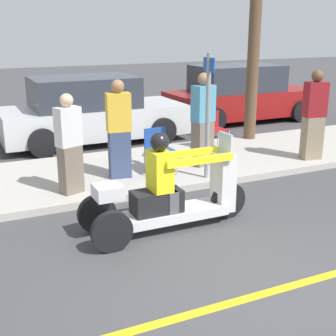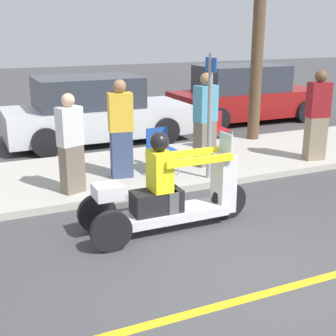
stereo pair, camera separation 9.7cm
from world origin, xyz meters
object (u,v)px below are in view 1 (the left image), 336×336
object	(u,v)px
motorcycle_trike	(169,196)
spectator_end_of_line	(69,146)
folding_chair_set_back	(158,146)
spectator_far_back	(203,122)
folding_chair_curbside	(213,126)
spectator_by_tree	(119,131)
tree_trunk	(253,63)
spectator_near_curb	(314,117)
parked_car_lot_right	(91,112)
parked_car_lot_left	(241,95)
street_sign	(208,112)

from	to	relation	value
motorcycle_trike	spectator_end_of_line	distance (m)	2.02
spectator_end_of_line	folding_chair_set_back	xyz separation A→B (m)	(1.75, 0.44, -0.28)
spectator_far_back	folding_chair_curbside	bearing A→B (deg)	50.87
spectator_by_tree	tree_trunk	size ratio (longest dim) A/B	0.49
spectator_far_back	tree_trunk	distance (m)	2.80
spectator_near_curb	folding_chair_curbside	world-z (taller)	spectator_near_curb
folding_chair_set_back	folding_chair_curbside	bearing A→B (deg)	30.78
spectator_near_curb	spectator_by_tree	distance (m)	4.00
parked_car_lot_right	parked_car_lot_left	xyz separation A→B (m)	(4.78, 0.68, 0.03)
spectator_by_tree	folding_chair_curbside	xyz separation A→B (m)	(2.55, 1.07, -0.34)
spectator_end_of_line	street_sign	distance (m)	2.44
motorcycle_trike	spectator_by_tree	size ratio (longest dim) A/B	1.40
parked_car_lot_right	street_sign	size ratio (longest dim) A/B	2.01
folding_chair_curbside	parked_car_lot_right	bearing A→B (deg)	133.37
spectator_near_curb	folding_chair_curbside	size ratio (longest dim) A/B	2.20
spectator_near_curb	tree_trunk	world-z (taller)	tree_trunk
motorcycle_trike	parked_car_lot_right	size ratio (longest dim) A/B	0.56
parked_car_lot_left	tree_trunk	world-z (taller)	tree_trunk
motorcycle_trike	folding_chair_set_back	size ratio (longest dim) A/B	3.00
folding_chair_curbside	spectator_far_back	bearing A→B (deg)	-129.13
spectator_far_back	folding_chair_set_back	size ratio (longest dim) A/B	2.19
spectator_by_tree	folding_chair_set_back	size ratio (longest dim) A/B	2.13
spectator_by_tree	parked_car_lot_right	size ratio (longest dim) A/B	0.40
motorcycle_trike	spectator_end_of_line	world-z (taller)	spectator_end_of_line
folding_chair_set_back	parked_car_lot_left	distance (m)	5.99
folding_chair_set_back	parked_car_lot_right	bearing A→B (deg)	95.45
spectator_by_tree	parked_car_lot_left	distance (m)	6.57
folding_chair_curbside	tree_trunk	distance (m)	1.92
folding_chair_set_back	tree_trunk	world-z (taller)	tree_trunk
spectator_far_back	folding_chair_curbside	distance (m)	1.37
folding_chair_curbside	parked_car_lot_left	xyz separation A→B (m)	(2.66, 2.92, 0.15)
spectator_far_back	parked_car_lot_left	distance (m)	5.28
folding_chair_curbside	motorcycle_trike	bearing A→B (deg)	-128.72
folding_chair_curbside	folding_chair_set_back	bearing A→B (deg)	-149.22
spectator_end_of_line	folding_chair_set_back	world-z (taller)	spectator_end_of_line
parked_car_lot_right	spectator_far_back	bearing A→B (deg)	-68.51
folding_chair_set_back	parked_car_lot_right	distance (m)	3.34
spectator_near_curb	spectator_far_back	world-z (taller)	spectator_near_curb
spectator_far_back	parked_car_lot_right	distance (m)	3.52
folding_chair_set_back	tree_trunk	bearing A→B (deg)	26.61
motorcycle_trike	spectator_near_curb	world-z (taller)	spectator_near_curb
spectator_end_of_line	spectator_by_tree	xyz separation A→B (m)	(1.00, 0.44, 0.06)
spectator_far_back	street_sign	xyz separation A→B (m)	(-0.32, -0.74, 0.33)
tree_trunk	street_sign	xyz separation A→B (m)	(-2.48, -2.25, -0.60)
spectator_end_of_line	folding_chair_curbside	size ratio (longest dim) A/B	1.98
street_sign	spectator_end_of_line	bearing A→B (deg)	174.12
spectator_near_curb	parked_car_lot_left	bearing A→B (deg)	74.49
motorcycle_trike	spectator_near_curb	bearing A→B (deg)	22.60
spectator_end_of_line	tree_trunk	distance (m)	5.37
motorcycle_trike	folding_chair_curbside	xyz separation A→B (m)	(2.61, 3.25, 0.13)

